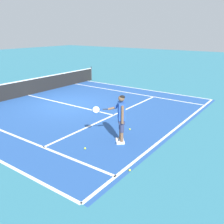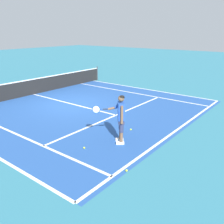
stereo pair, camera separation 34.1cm
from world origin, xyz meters
name	(u,v)px [view 1 (the left image)]	position (x,y,z in m)	size (l,w,h in m)	color
ground_plane	(69,105)	(0.00, 0.00, 0.00)	(80.00, 80.00, 0.00)	teal
court_inner_surface	(86,109)	(0.00, -1.25, 0.00)	(10.98, 9.80, 0.00)	#234C93
line_baseline	(175,129)	(0.00, -5.95, 0.00)	(10.98, 0.10, 0.01)	white
line_service	(114,115)	(0.00, -2.95, 0.00)	(8.23, 0.10, 0.01)	white
line_centre_service	(65,104)	(0.00, 0.25, 0.00)	(0.10, 6.40, 0.01)	white
line_singles_left	(14,135)	(-4.12, -1.25, 0.00)	(0.10, 9.40, 0.01)	white
line_singles_right	(129,93)	(4.12, -1.25, 0.00)	(0.10, 9.40, 0.01)	white
line_doubles_right	(140,89)	(5.49, -1.25, 0.00)	(0.10, 9.40, 0.01)	white
tennis_net	(28,87)	(0.00, 3.45, 0.50)	(11.96, 0.08, 1.07)	#333338
tennis_player	(121,116)	(-2.24, -4.83, 0.99)	(0.69, 1.18, 1.71)	white
tennis_ball_near_feet	(130,129)	(-1.09, -4.51, 0.03)	(0.07, 0.07, 0.07)	#CCE02D
tennis_ball_by_baseline	(85,148)	(-3.39, -4.19, 0.03)	(0.07, 0.07, 0.07)	#CCE02D
tennis_ball_mid_court	(130,170)	(-3.67, -6.11, 0.03)	(0.07, 0.07, 0.07)	#CCE02D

